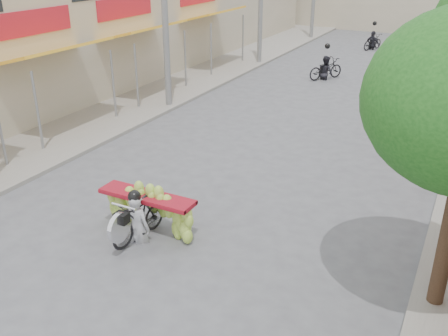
# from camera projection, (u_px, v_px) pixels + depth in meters

# --- Properties ---
(sidewalk_left) EXTENTS (4.00, 60.00, 0.12)m
(sidewalk_left) POSITION_uv_depth(u_px,v_px,m) (175.00, 84.00, 23.02)
(sidewalk_left) COLOR gray
(sidewalk_left) RESTS_ON ground
(shophouse_row_left) EXTENTS (9.77, 40.00, 6.00)m
(shophouse_row_left) POSITION_uv_depth(u_px,v_px,m) (70.00, 14.00, 23.07)
(shophouse_row_left) COLOR #BBAE93
(shophouse_row_left) RESTS_ON ground
(utility_pole_mid) EXTENTS (0.60, 0.24, 8.00)m
(utility_pole_mid) POSITION_uv_depth(u_px,v_px,m) (164.00, 2.00, 18.30)
(utility_pole_mid) COLOR slate
(utility_pole_mid) RESTS_ON ground
(banana_motorbike) EXTENTS (2.25, 1.82, 2.03)m
(banana_motorbike) POSITION_uv_depth(u_px,v_px,m) (142.00, 208.00, 10.82)
(banana_motorbike) COLOR black
(banana_motorbike) RESTS_ON ground
(bg_motorbike_a) EXTENTS (1.54, 1.87, 1.95)m
(bg_motorbike_a) POSITION_uv_depth(u_px,v_px,m) (326.00, 64.00, 23.82)
(bg_motorbike_a) COLOR black
(bg_motorbike_a) RESTS_ON ground
(bg_motorbike_b) EXTENTS (1.12, 1.55, 1.95)m
(bg_motorbike_b) POSITION_uv_depth(u_px,v_px,m) (395.00, 57.00, 24.49)
(bg_motorbike_b) COLOR black
(bg_motorbike_b) RESTS_ON ground
(bg_motorbike_c) EXTENTS (1.17, 1.77, 1.95)m
(bg_motorbike_c) POSITION_uv_depth(u_px,v_px,m) (373.00, 37.00, 30.65)
(bg_motorbike_c) COLOR black
(bg_motorbike_c) RESTS_ON ground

